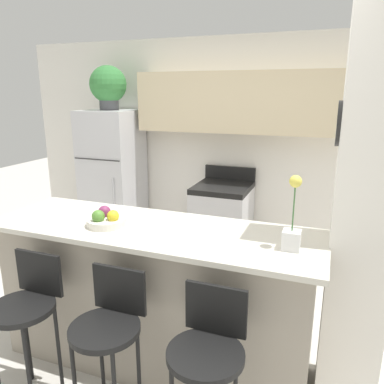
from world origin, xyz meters
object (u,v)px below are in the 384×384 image
(bar_stool_left, at_px, (27,307))
(bar_stool_right, at_px, (208,352))
(refrigerator, at_px, (113,179))
(stove_range, at_px, (222,222))
(fruit_bowl, at_px, (106,219))
(potted_plant_on_fridge, at_px, (108,86))
(bar_stool_mid, at_px, (109,327))
(orchid_vase, at_px, (292,227))

(bar_stool_left, height_order, bar_stool_right, same)
(refrigerator, height_order, stove_range, refrigerator)
(bar_stool_left, relative_size, fruit_bowl, 3.57)
(refrigerator, relative_size, potted_plant_on_fridge, 3.32)
(refrigerator, distance_m, bar_stool_left, 2.57)
(bar_stool_mid, distance_m, bar_stool_right, 0.59)
(refrigerator, xyz_separation_m, fruit_bowl, (1.16, -1.92, 0.23))
(bar_stool_left, bearing_deg, stove_range, 76.99)
(refrigerator, height_order, bar_stool_mid, refrigerator)
(bar_stool_left, xyz_separation_m, orchid_vase, (1.51, 0.52, 0.54))
(stove_range, height_order, orchid_vase, orchid_vase)
(bar_stool_mid, relative_size, fruit_bowl, 3.57)
(stove_range, xyz_separation_m, bar_stool_left, (-0.56, -2.42, 0.18))
(stove_range, bearing_deg, bar_stool_left, -103.01)
(fruit_bowl, bearing_deg, bar_stool_right, -28.52)
(refrigerator, xyz_separation_m, bar_stool_left, (0.88, -2.41, -0.22))
(bar_stool_right, height_order, potted_plant_on_fridge, potted_plant_on_fridge)
(orchid_vase, bearing_deg, stove_range, 116.71)
(refrigerator, distance_m, orchid_vase, 3.06)
(bar_stool_mid, xyz_separation_m, fruit_bowl, (-0.31, 0.49, 0.45))
(bar_stool_right, xyz_separation_m, potted_plant_on_fridge, (-2.06, 2.41, 1.36))
(refrigerator, bearing_deg, bar_stool_left, -69.94)
(refrigerator, height_order, potted_plant_on_fridge, potted_plant_on_fridge)
(stove_range, height_order, bar_stool_left, stove_range)
(bar_stool_right, bearing_deg, stove_range, 104.47)
(bar_stool_left, distance_m, fruit_bowl, 0.72)
(bar_stool_mid, xyz_separation_m, orchid_vase, (0.92, 0.52, 0.54))
(fruit_bowl, bearing_deg, stove_range, 81.86)
(stove_range, bearing_deg, potted_plant_on_fridge, -179.67)
(stove_range, relative_size, bar_stool_mid, 1.12)
(potted_plant_on_fridge, distance_m, orchid_vase, 3.15)
(stove_range, distance_m, bar_stool_left, 2.49)
(bar_stool_left, height_order, bar_stool_mid, same)
(bar_stool_right, xyz_separation_m, fruit_bowl, (-0.90, 0.49, 0.45))
(bar_stool_mid, height_order, bar_stool_right, same)
(potted_plant_on_fridge, bearing_deg, bar_stool_mid, -58.60)
(bar_stool_mid, height_order, orchid_vase, orchid_vase)
(potted_plant_on_fridge, xyz_separation_m, orchid_vase, (2.39, -1.88, -0.81))
(bar_stool_right, distance_m, fruit_bowl, 1.12)
(bar_stool_right, distance_m, orchid_vase, 0.82)
(orchid_vase, bearing_deg, refrigerator, 141.75)
(bar_stool_right, bearing_deg, refrigerator, 130.56)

